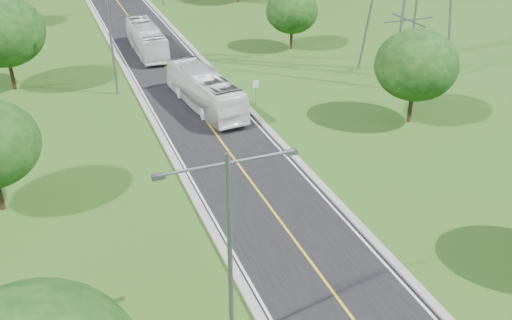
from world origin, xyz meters
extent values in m
plane|color=#325217|center=(0.00, 60.00, 0.00)|extent=(260.00, 260.00, 0.00)
cube|color=black|center=(0.00, 66.00, 0.03)|extent=(8.00, 150.00, 0.06)
cube|color=gray|center=(-4.25, 66.00, 0.11)|extent=(0.50, 150.00, 0.22)
cube|color=gray|center=(4.25, 66.00, 0.11)|extent=(0.50, 150.00, 0.22)
cylinder|color=slate|center=(5.20, 38.00, 1.20)|extent=(0.08, 0.08, 2.40)
cube|color=white|center=(5.20, 37.97, 2.00)|extent=(0.55, 0.04, 0.70)
cylinder|color=slate|center=(-6.00, 12.00, 5.00)|extent=(0.22, 0.22, 10.00)
cylinder|color=slate|center=(-7.40, 12.00, 9.60)|extent=(2.80, 0.12, 0.12)
cylinder|color=slate|center=(-4.60, 12.00, 9.60)|extent=(2.80, 0.12, 0.12)
cube|color=slate|center=(-8.70, 12.00, 9.55)|extent=(0.50, 0.25, 0.18)
cube|color=slate|center=(-3.30, 12.00, 9.55)|extent=(0.50, 0.25, 0.18)
cylinder|color=slate|center=(-6.00, 45.00, 5.00)|extent=(0.22, 0.22, 10.00)
cylinder|color=black|center=(-15.00, 50.00, 1.62)|extent=(0.36, 0.36, 3.24)
ellipsoid|color=black|center=(-15.00, 50.00, 5.58)|extent=(7.56, 7.56, 6.43)
cylinder|color=black|center=(16.00, 30.00, 1.44)|extent=(0.36, 0.36, 2.88)
ellipsoid|color=black|center=(16.00, 30.00, 4.96)|extent=(6.72, 6.72, 5.71)
cylinder|color=black|center=(15.00, 52.00, 1.26)|extent=(0.36, 0.36, 2.52)
ellipsoid|color=black|center=(15.00, 52.00, 4.34)|extent=(5.88, 5.88, 5.00)
imported|color=white|center=(0.80, 38.88, 1.71)|extent=(4.23, 12.07, 3.29)
imported|color=white|center=(-0.83, 56.31, 1.65)|extent=(2.70, 11.40, 3.17)
camera|label=1|loc=(-11.90, -6.32, 20.19)|focal=40.00mm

